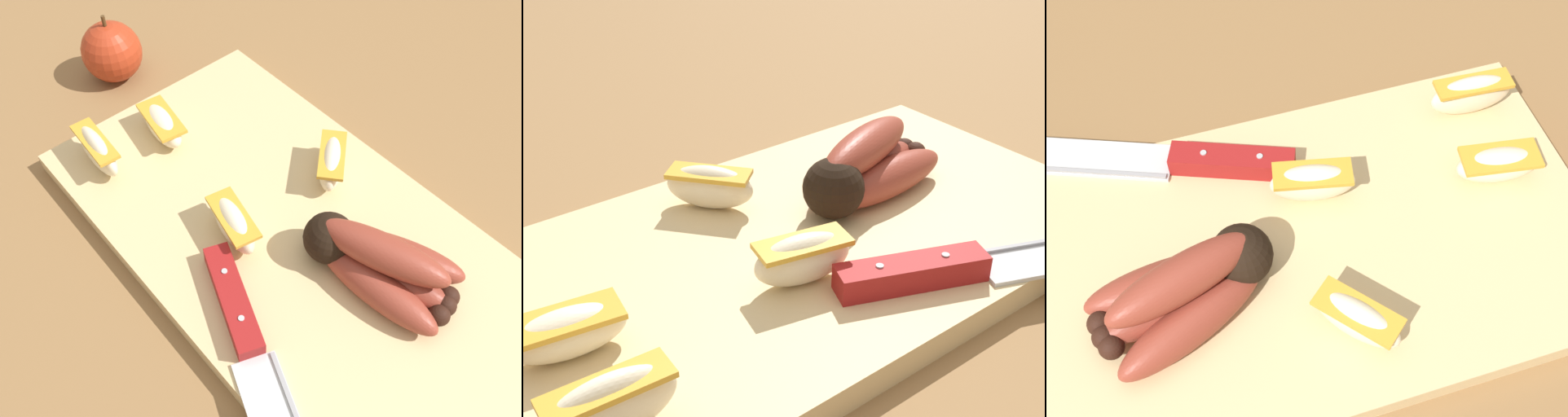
{
  "view_description": "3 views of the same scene",
  "coord_description": "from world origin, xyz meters",
  "views": [
    {
      "loc": [
        0.2,
        -0.21,
        0.43
      ],
      "look_at": [
        -0.02,
        -0.03,
        0.05
      ],
      "focal_mm": 37.33,
      "sensor_mm": 36.0,
      "label": 1
    },
    {
      "loc": [
        -0.26,
        -0.34,
        0.29
      ],
      "look_at": [
        -0.02,
        -0.02,
        0.06
      ],
      "focal_mm": 49.64,
      "sensor_mm": 36.0,
      "label": 2
    },
    {
      "loc": [
        0.07,
        0.25,
        0.48
      ],
      "look_at": [
        -0.01,
        -0.03,
        0.04
      ],
      "focal_mm": 48.1,
      "sensor_mm": 36.0,
      "label": 3
    }
  ],
  "objects": [
    {
      "name": "apple_wedge_extra",
      "position": [
        -0.17,
        -0.02,
        0.04
      ],
      "size": [
        0.07,
        0.04,
        0.03
      ],
      "color": "#F4E5C1",
      "rests_on": "cutting_board"
    },
    {
      "name": "chefs_knife",
      "position": [
        0.07,
        -0.11,
        0.03
      ],
      "size": [
        0.27,
        0.13,
        0.02
      ],
      "color": "silver",
      "rests_on": "cutting_board"
    },
    {
      "name": "apple_wedge_middle",
      "position": [
        -0.02,
        0.07,
        0.04
      ],
      "size": [
        0.06,
        0.07,
        0.03
      ],
      "color": "#F4E5C1",
      "rests_on": "cutting_board"
    },
    {
      "name": "banana_bunch",
      "position": [
        0.09,
        0.01,
        0.04
      ],
      "size": [
        0.14,
        0.1,
        0.06
      ],
      "color": "black",
      "rests_on": "cutting_board"
    },
    {
      "name": "cutting_board",
      "position": [
        0.01,
        -0.01,
        0.01
      ],
      "size": [
        0.47,
        0.26,
        0.02
      ],
      "primitive_type": "cube",
      "color": "#DBBC84",
      "rests_on": "ground_plane"
    },
    {
      "name": "apple_wedge_near",
      "position": [
        -0.02,
        -0.05,
        0.04
      ],
      "size": [
        0.07,
        0.04,
        0.03
      ],
      "color": "#F4E5C1",
      "rests_on": "cutting_board"
    },
    {
      "name": "apple_wedge_far",
      "position": [
        -0.18,
        -0.09,
        0.04
      ],
      "size": [
        0.07,
        0.03,
        0.04
      ],
      "color": "#F4E5C1",
      "rests_on": "cutting_board"
    },
    {
      "name": "ground_plane",
      "position": [
        0.0,
        0.0,
        0.0
      ],
      "size": [
        6.0,
        6.0,
        0.0
      ],
      "primitive_type": "plane",
      "color": "olive"
    }
  ]
}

